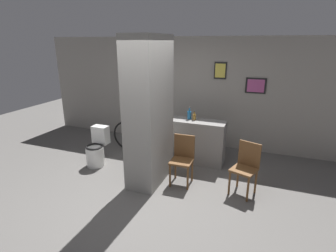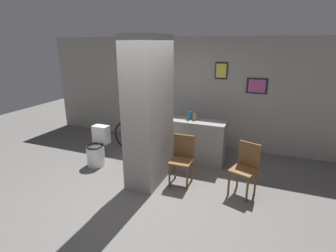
% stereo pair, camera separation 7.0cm
% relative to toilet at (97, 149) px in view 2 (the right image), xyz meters
% --- Properties ---
extents(ground_plane, '(14.00, 14.00, 0.00)m').
position_rel_toilet_xyz_m(ground_plane, '(1.45, -0.69, -0.34)').
color(ground_plane, '#5B5956').
extents(wall_back, '(8.00, 0.09, 2.60)m').
position_rel_toilet_xyz_m(wall_back, '(1.45, 1.94, 0.97)').
color(wall_back, gray).
rests_on(wall_back, ground_plane).
extents(pillar_center, '(0.55, 1.05, 2.60)m').
position_rel_toilet_xyz_m(pillar_center, '(1.30, -0.17, 0.97)').
color(pillar_center, gray).
rests_on(pillar_center, ground_plane).
extents(counter_shelf, '(1.40, 0.44, 0.91)m').
position_rel_toilet_xyz_m(counter_shelf, '(1.79, 0.88, 0.12)').
color(counter_shelf, gray).
rests_on(counter_shelf, ground_plane).
extents(toilet, '(0.37, 0.53, 0.79)m').
position_rel_toilet_xyz_m(toilet, '(0.00, 0.00, 0.00)').
color(toilet, white).
rests_on(toilet, ground_plane).
extents(chair_near_pillar, '(0.39, 0.39, 0.89)m').
position_rel_toilet_xyz_m(chair_near_pillar, '(1.90, -0.07, 0.16)').
color(chair_near_pillar, brown).
rests_on(chair_near_pillar, ground_plane).
extents(chair_by_doorway, '(0.48, 0.48, 0.89)m').
position_rel_toilet_xyz_m(chair_by_doorway, '(2.99, -0.02, 0.16)').
color(chair_by_doorway, brown).
rests_on(chair_by_doorway, ground_plane).
extents(bicycle, '(1.72, 0.42, 0.76)m').
position_rel_toilet_xyz_m(bicycle, '(0.71, 0.91, 0.03)').
color(bicycle, black).
rests_on(bicycle, ground_plane).
extents(bottle_tall, '(0.09, 0.09, 0.27)m').
position_rel_toilet_xyz_m(bottle_tall, '(1.71, 0.94, 0.68)').
color(bottle_tall, '#19598C').
rests_on(bottle_tall, counter_shelf).
extents(bottle_short, '(0.07, 0.07, 0.20)m').
position_rel_toilet_xyz_m(bottle_short, '(1.83, 0.92, 0.65)').
color(bottle_short, olive).
rests_on(bottle_short, counter_shelf).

